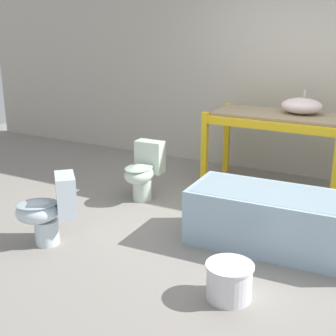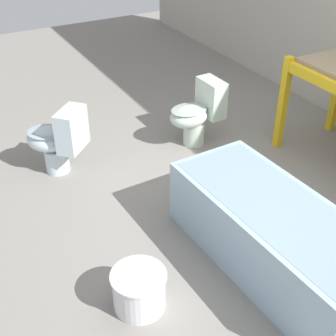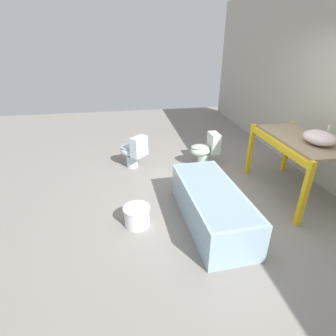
{
  "view_description": "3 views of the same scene",
  "coord_description": "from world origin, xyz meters",
  "px_view_note": "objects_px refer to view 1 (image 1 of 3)",
  "views": [
    {
      "loc": [
        1.28,
        -4.21,
        1.97
      ],
      "look_at": [
        -0.67,
        -0.62,
        0.68
      ],
      "focal_mm": 50.0,
      "sensor_mm": 36.0,
      "label": 1
    },
    {
      "loc": [
        2.12,
        -2.16,
        2.44
      ],
      "look_at": [
        -0.49,
        -0.72,
        0.47
      ],
      "focal_mm": 50.0,
      "sensor_mm": 36.0,
      "label": 2
    },
    {
      "loc": [
        3.09,
        -1.41,
        2.27
      ],
      "look_at": [
        -0.46,
        -0.78,
        0.47
      ],
      "focal_mm": 28.0,
      "sensor_mm": 36.0,
      "label": 3
    }
  ],
  "objects_px": {
    "sink_basin": "(302,106)",
    "bathtub_main": "(282,217)",
    "toilet_near": "(143,171)",
    "bucket_white": "(229,280)",
    "toilet_far": "(49,209)"
  },
  "relations": [
    {
      "from": "bathtub_main",
      "to": "toilet_near",
      "type": "distance_m",
      "value": 1.78
    },
    {
      "from": "toilet_far",
      "to": "bucket_white",
      "type": "height_order",
      "value": "toilet_far"
    },
    {
      "from": "sink_basin",
      "to": "bathtub_main",
      "type": "relative_size",
      "value": 0.28
    },
    {
      "from": "sink_basin",
      "to": "toilet_far",
      "type": "distance_m",
      "value": 3.08
    },
    {
      "from": "bathtub_main",
      "to": "toilet_near",
      "type": "bearing_deg",
      "value": 163.14
    },
    {
      "from": "bathtub_main",
      "to": "toilet_near",
      "type": "height_order",
      "value": "toilet_near"
    },
    {
      "from": "sink_basin",
      "to": "toilet_near",
      "type": "relative_size",
      "value": 0.73
    },
    {
      "from": "sink_basin",
      "to": "bucket_white",
      "type": "distance_m",
      "value": 2.73
    },
    {
      "from": "toilet_near",
      "to": "bucket_white",
      "type": "bearing_deg",
      "value": -43.52
    },
    {
      "from": "bathtub_main",
      "to": "bucket_white",
      "type": "distance_m",
      "value": 1.01
    },
    {
      "from": "toilet_far",
      "to": "bucket_white",
      "type": "relative_size",
      "value": 1.8
    },
    {
      "from": "toilet_far",
      "to": "bucket_white",
      "type": "distance_m",
      "value": 1.79
    },
    {
      "from": "sink_basin",
      "to": "bathtub_main",
      "type": "distance_m",
      "value": 1.77
    },
    {
      "from": "sink_basin",
      "to": "bucket_white",
      "type": "height_order",
      "value": "sink_basin"
    },
    {
      "from": "bathtub_main",
      "to": "toilet_far",
      "type": "bearing_deg",
      "value": -156.0
    }
  ]
}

